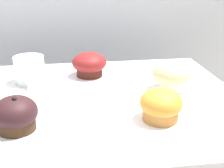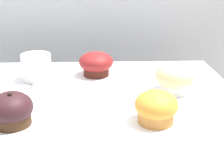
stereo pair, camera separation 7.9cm
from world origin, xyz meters
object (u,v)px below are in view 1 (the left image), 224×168
Objects in this scene: muffin_back_left at (89,64)px; coffee_cup at (29,69)px; muffin_front_center at (171,76)px; muffin_front_left at (16,115)px; muffin_back_right at (161,105)px.

muffin_back_left is 0.81× the size of coffee_cup.
muffin_front_left is (-0.40, -0.17, -0.01)m from muffin_front_center.
coffee_cup is (-0.31, 0.28, 0.01)m from muffin_back_right.
muffin_front_left reaches higher than muffin_back_right.
muffin_back_left is (-0.22, 0.15, -0.00)m from muffin_front_center.
muffin_front_left is at bearing -90.15° from coffee_cup.
muffin_back_right is at bearing -41.91° from coffee_cup.
muffin_front_center is 0.43m from muffin_front_left.
muffin_front_left and coffee_cup have the same top height.
coffee_cup is at bearing 138.09° from muffin_back_right.
muffin_back_right is at bearing -114.95° from muffin_front_center.
coffee_cup is at bearing -167.68° from muffin_back_left.
muffin_back_left is 0.18m from coffee_cup.
muffin_back_left is at bearing 12.32° from coffee_cup.
muffin_front_center is 0.19m from muffin_back_right.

